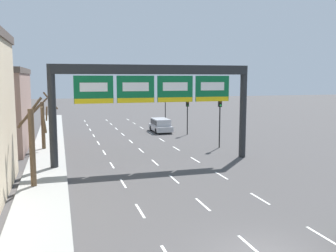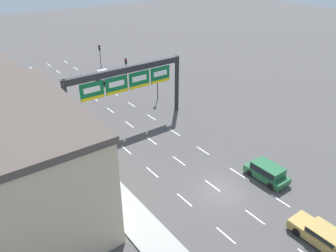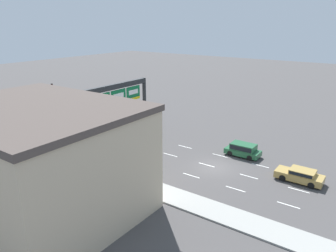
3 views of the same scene
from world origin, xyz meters
name	(u,v)px [view 3 (image 3 of 3)]	position (x,y,z in m)	size (l,w,h in m)	color
ground_plane	(215,167)	(0.00, 0.00, 0.00)	(220.00, 220.00, 0.00)	#474444
sidewalk_left	(174,196)	(-8.00, 0.00, 0.07)	(2.80, 110.00, 0.15)	#999993
lane_dashes	(124,142)	(0.00, 13.50, 0.01)	(6.72, 67.00, 0.01)	white
sign_gantry	(109,98)	(0.00, 15.95, 5.67)	(15.35, 0.70, 7.44)	#232628
building_near	(39,160)	(-16.03, 7.96, 4.58)	(12.70, 16.39, 9.15)	#C6B293
suv_green	(243,149)	(4.79, -1.26, 0.87)	(1.91, 4.10, 1.55)	#235B38
car_gold	(300,175)	(1.88, -8.59, 0.73)	(1.91, 4.56, 1.35)	#A88947
suv_silver	(65,109)	(4.71, 31.73, 0.90)	(1.94, 4.46, 1.60)	#B7B7BC
traffic_light_near_gantry	(123,101)	(7.32, 20.34, 3.36)	(0.30, 0.35, 4.71)	black
traffic_light_mid_block	(52,90)	(7.24, 38.52, 3.03)	(0.30, 0.35, 4.22)	black
traffic_light_far_end	(86,97)	(7.09, 28.76, 2.97)	(0.30, 0.35, 4.12)	black
tree_bare_closest	(21,126)	(-8.31, 23.64, 2.63)	(2.40, 2.40, 5.13)	brown
tree_bare_second	(83,144)	(-8.48, 11.55, 2.82)	(1.68, 1.68, 5.21)	brown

